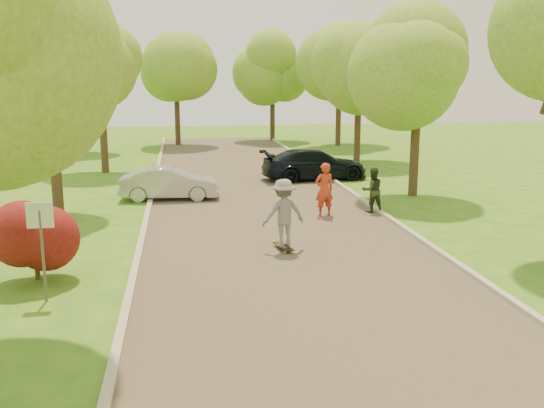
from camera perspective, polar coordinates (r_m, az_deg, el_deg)
ground at (r=10.52m, az=8.28°, el=-15.08°), size 100.00×100.00×0.00m
road at (r=17.82m, az=0.86°, el=-3.49°), size 8.00×60.00×0.01m
curb_left at (r=17.62m, az=-12.28°, el=-3.76°), size 0.18×60.00×0.12m
curb_right at (r=18.88m, az=13.09°, el=-2.74°), size 0.18×60.00×0.12m
street_sign at (r=13.65m, az=-20.92°, el=-2.36°), size 0.55×0.06×2.17m
red_shrub at (r=15.29m, az=-21.46°, el=-2.72°), size 1.70×1.70×1.95m
tree_l_midb at (r=21.31m, az=-19.74°, el=10.84°), size 4.30×4.20×6.62m
tree_l_far at (r=31.15m, az=-15.56°, el=12.88°), size 4.92×4.80×7.79m
tree_r_midb at (r=24.80m, az=14.05°, el=11.93°), size 4.51×4.40×7.01m
tree_r_far at (r=34.45m, az=8.63°, el=13.66°), size 5.33×5.20×8.34m
tree_bg_a at (r=39.39m, az=-17.70°, el=12.26°), size 5.12×5.00×7.72m
tree_bg_b at (r=42.41m, az=6.68°, el=12.98°), size 5.12×5.00×7.95m
tree_bg_c at (r=42.94m, az=-8.74°, el=12.22°), size 4.92×4.80×7.33m
tree_bg_d at (r=45.49m, az=0.32°, el=12.71°), size 5.12×5.00×7.72m
silver_sedan at (r=24.01m, az=-9.60°, el=1.93°), size 3.92×1.61×1.26m
dark_sedan at (r=28.27m, az=4.02°, el=3.75°), size 5.10×2.48×1.43m
longboard at (r=16.88m, az=1.08°, el=-4.02°), size 0.48×1.00×0.11m
skateboarder at (r=16.64m, az=1.09°, el=-0.84°), size 1.34×0.96×1.88m
person_striped at (r=20.83m, az=4.94°, el=1.35°), size 0.75×0.57×1.86m
person_olive at (r=21.60m, az=9.43°, el=1.28°), size 0.82×0.66×1.61m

